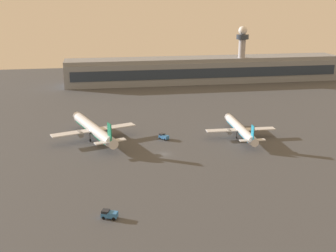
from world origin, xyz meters
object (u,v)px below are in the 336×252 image
Objects in this scene: airplane_mid_apron at (240,129)px; airplane_terminal_side at (94,129)px; baggage_tractor at (109,214)px; maintenance_van at (164,137)px; control_tower at (242,50)px.

airplane_mid_apron is 0.85× the size of airplane_terminal_side.
airplane_mid_apron is 80.01m from baggage_tractor.
maintenance_van is (-30.88, 2.71, -2.35)m from airplane_mid_apron.
control_tower is 1.01× the size of airplane_mid_apron.
airplane_mid_apron is at bearing -41.23° from maintenance_van.
airplane_mid_apron is at bearing -25.96° from airplane_terminal_side.
baggage_tractor is (-93.41, -169.18, -20.12)m from control_tower.
control_tower reaches higher than maintenance_van.
airplane_terminal_side is 27.98m from maintenance_van.
maintenance_van is (27.41, -4.71, -3.07)m from airplane_terminal_side.
maintenance_van is at bearing -28.45° from airplane_terminal_side.
maintenance_van is (-69.28, -108.43, -20.12)m from control_tower.
airplane_mid_apron is (-38.40, -111.14, -17.77)m from control_tower.
maintenance_van and baggage_tractor have the same top height.
control_tower is 194.30m from baggage_tractor.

